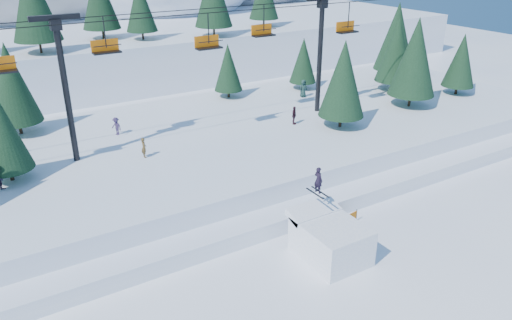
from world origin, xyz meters
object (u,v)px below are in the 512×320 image
jump_kicker (330,239)px  banner_near (343,221)px  banner_far (397,185)px  chairlift (194,52)px

jump_kicker → banner_near: (2.70, 1.97, -0.68)m
banner_near → banner_far: bearing=15.1°
chairlift → banner_far: size_ratio=17.27×
chairlift → banner_near: 17.16m
jump_kicker → banner_near: bearing=36.1°
jump_kicker → banner_far: size_ratio=1.95×
jump_kicker → banner_near: size_ratio=1.84×
chairlift → banner_near: bearing=-76.7°
banner_near → banner_far: (6.86, 1.85, 0.00)m
chairlift → banner_far: bearing=-50.7°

